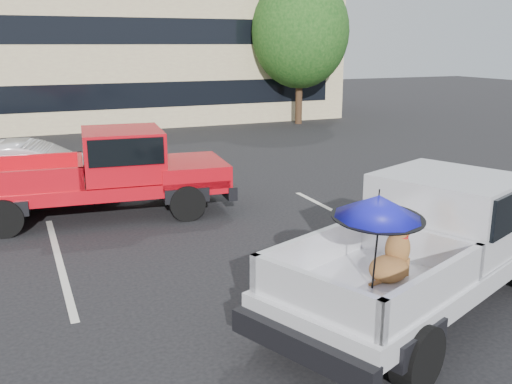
% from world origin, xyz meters
% --- Properties ---
extents(ground, '(90.00, 90.00, 0.00)m').
position_xyz_m(ground, '(0.00, 0.00, 0.00)').
color(ground, black).
rests_on(ground, ground).
extents(stripe_left, '(0.12, 5.00, 0.01)m').
position_xyz_m(stripe_left, '(-3.00, 2.00, 0.00)').
color(stripe_left, silver).
rests_on(stripe_left, ground).
extents(stripe_right, '(0.12, 5.00, 0.01)m').
position_xyz_m(stripe_right, '(3.00, 2.00, 0.00)').
color(stripe_right, silver).
rests_on(stripe_right, ground).
extents(motel_building, '(20.40, 8.40, 6.30)m').
position_xyz_m(motel_building, '(2.00, 20.99, 3.21)').
color(motel_building, tan).
rests_on(motel_building, ground).
extents(tree_right, '(4.46, 4.46, 6.78)m').
position_xyz_m(tree_right, '(9.00, 16.00, 4.21)').
color(tree_right, '#332114').
rests_on(tree_right, ground).
extents(tree_back, '(4.68, 4.68, 7.11)m').
position_xyz_m(tree_back, '(6.00, 24.00, 4.41)').
color(tree_back, '#332114').
rests_on(tree_back, ground).
extents(silver_pickup, '(6.01, 3.97, 2.06)m').
position_xyz_m(silver_pickup, '(1.93, -1.89, 1.05)').
color(silver_pickup, black).
rests_on(silver_pickup, ground).
extents(red_pickup, '(5.91, 2.57, 1.89)m').
position_xyz_m(red_pickup, '(-1.52, 4.46, 1.03)').
color(red_pickup, black).
rests_on(red_pickup, ground).
extents(silver_sedan, '(4.50, 2.31, 1.41)m').
position_xyz_m(silver_sedan, '(-3.18, 6.50, 0.71)').
color(silver_sedan, '#B9BAC1').
rests_on(silver_sedan, ground).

